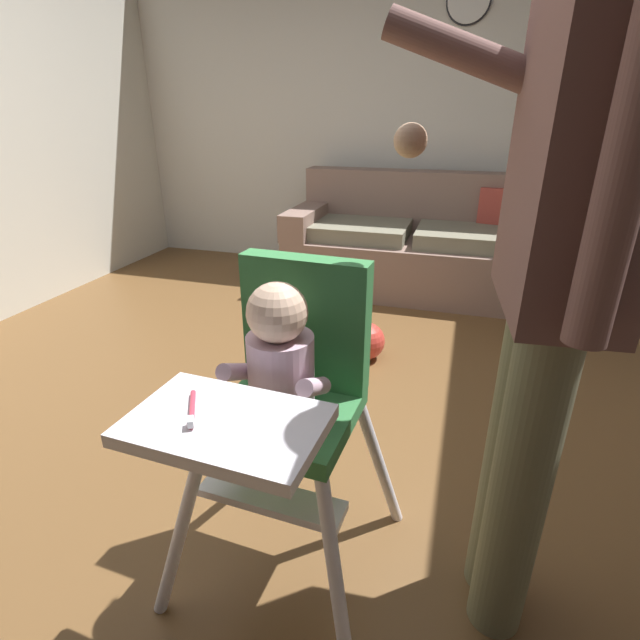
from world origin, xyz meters
TOP-DOWN VIEW (x-y plane):
  - ground at (0.00, 0.00)m, footprint 5.63×6.44m
  - wall_far at (0.00, 2.45)m, footprint 4.83×0.06m
  - couch at (0.52, 1.93)m, footprint 1.86×0.86m
  - high_chair at (0.48, -0.74)m, footprint 0.64×0.75m
  - adult_standing at (1.07, -0.70)m, footprint 0.54×0.50m
  - toy_ball at (0.43, 0.64)m, footprint 0.21×0.21m
  - wall_clock at (0.72, 2.41)m, footprint 0.31×0.04m

SIDE VIEW (x-z plane):
  - ground at x=0.00m, z-range -0.10..0.00m
  - toy_ball at x=0.43m, z-range 0.00..0.21m
  - couch at x=0.52m, z-range -0.10..0.76m
  - high_chair at x=0.48m, z-range 0.17..1.12m
  - adult_standing at x=1.07m, z-range 0.12..1.83m
  - wall_far at x=0.00m, z-range 0.00..2.61m
  - wall_clock at x=0.72m, z-range 1.85..2.16m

